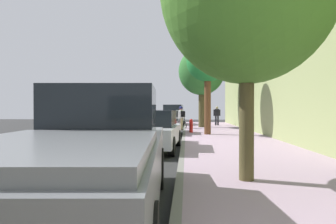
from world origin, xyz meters
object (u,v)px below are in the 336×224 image
(fire_hydrant, at_px, (191,126))
(bicycle_at_curb, at_px, (179,125))
(parked_sedan_silver_mid, at_px, (154,130))
(parked_suv_white_farthest, at_px, (174,115))
(parked_sedan_black_far, at_px, (164,123))
(street_tree_mid_block, at_px, (208,63))
(cyclist_with_backpack, at_px, (181,115))
(pedestrian_on_phone, at_px, (217,115))
(street_tree_far_end, at_px, (202,72))
(parked_pickup_grey_second, at_px, (92,156))

(fire_hydrant, bearing_deg, bicycle_at_curb, 101.43)
(parked_sedan_silver_mid, height_order, parked_suv_white_farthest, parked_suv_white_farthest)
(parked_sedan_black_far, distance_m, street_tree_mid_block, 4.40)
(parked_sedan_black_far, xyz_separation_m, bicycle_at_curb, (0.75, 4.72, -0.39))
(cyclist_with_backpack, relative_size, pedestrian_on_phone, 1.07)
(cyclist_with_backpack, bearing_deg, parked_sedan_black_far, -102.75)
(cyclist_with_backpack, bearing_deg, street_tree_far_end, 41.86)
(parked_suv_white_farthest, height_order, fire_hydrant, parked_suv_white_farthest)
(street_tree_far_end, height_order, pedestrian_on_phone, street_tree_far_end)
(parked_sedan_black_far, relative_size, street_tree_mid_block, 0.84)
(street_tree_far_end, bearing_deg, fire_hydrant, -99.71)
(parked_pickup_grey_second, xyz_separation_m, street_tree_far_end, (2.57, 19.07, 3.69))
(street_tree_far_end, bearing_deg, parked_sedan_black_far, -114.25)
(parked_pickup_grey_second, bearing_deg, pedestrian_on_phone, 79.36)
(pedestrian_on_phone, bearing_deg, bicycle_at_curb, -132.33)
(fire_hydrant, bearing_deg, pedestrian_on_phone, 73.21)
(parked_sedan_black_far, distance_m, cyclist_with_backpack, 4.38)
(parked_pickup_grey_second, height_order, street_tree_far_end, street_tree_far_end)
(parked_pickup_grey_second, relative_size, fire_hydrant, 6.45)
(parked_pickup_grey_second, distance_m, parked_sedan_silver_mid, 6.87)
(cyclist_with_backpack, bearing_deg, fire_hydrant, -80.31)
(cyclist_with_backpack, relative_size, street_tree_far_end, 0.28)
(cyclist_with_backpack, relative_size, fire_hydrant, 2.15)
(parked_sedan_silver_mid, height_order, cyclist_with_backpack, cyclist_with_backpack)
(pedestrian_on_phone, bearing_deg, parked_sedan_silver_mid, -104.93)
(cyclist_with_backpack, height_order, street_tree_mid_block, street_tree_mid_block)
(parked_sedan_black_far, bearing_deg, parked_suv_white_farthest, 89.21)
(street_tree_mid_block, bearing_deg, street_tree_far_end, 90.00)
(street_tree_far_end, bearing_deg, parked_pickup_grey_second, -97.68)
(bicycle_at_curb, bearing_deg, parked_pickup_grey_second, -92.38)
(bicycle_at_curb, xyz_separation_m, cyclist_with_backpack, (0.22, -0.46, 0.75))
(bicycle_at_curb, bearing_deg, street_tree_mid_block, -72.07)
(bicycle_at_curb, bearing_deg, pedestrian_on_phone, 47.67)
(parked_pickup_grey_second, distance_m, pedestrian_on_phone, 22.14)
(parked_sedan_silver_mid, relative_size, pedestrian_on_phone, 2.64)
(parked_sedan_black_far, height_order, street_tree_mid_block, street_tree_mid_block)
(cyclist_with_backpack, distance_m, street_tree_far_end, 4.09)
(street_tree_far_end, bearing_deg, bicycle_at_curb, -151.91)
(street_tree_far_end, bearing_deg, pedestrian_on_phone, 60.59)
(parked_sedan_black_far, height_order, bicycle_at_curb, parked_sedan_black_far)
(bicycle_at_curb, distance_m, pedestrian_on_phone, 5.01)
(street_tree_far_end, height_order, fire_hydrant, street_tree_far_end)
(parked_suv_white_farthest, xyz_separation_m, bicycle_at_curb, (0.61, -5.17, -0.66))
(parked_suv_white_farthest, height_order, cyclist_with_backpack, parked_suv_white_farthest)
(parked_sedan_silver_mid, xyz_separation_m, street_tree_far_end, (2.45, 12.20, 3.84))
(parked_pickup_grey_second, bearing_deg, parked_suv_white_farthest, 89.65)
(cyclist_with_backpack, xyz_separation_m, fire_hydrant, (0.68, -3.97, -0.55))
(parked_pickup_grey_second, bearing_deg, fire_hydrant, 83.13)
(parked_sedan_black_far, relative_size, bicycle_at_curb, 3.45)
(parked_pickup_grey_second, height_order, street_tree_mid_block, street_tree_mid_block)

